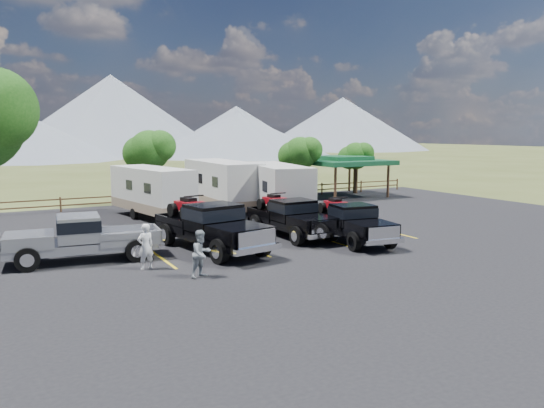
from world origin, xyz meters
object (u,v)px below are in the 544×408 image
person_a (146,246)px  trailer_left (152,192)px  rig_left (210,225)px  trailer_center (222,186)px  person_b (201,254)px  rig_right (350,221)px  rig_center (290,216)px  trailer_right (275,190)px  pavilion (343,161)px  pickup_silver (83,237)px

person_a → trailer_left: bearing=-118.2°
rig_left → trailer_center: bearing=54.0°
rig_left → trailer_center: (4.64, 9.57, 0.62)m
person_b → person_a: bearing=103.1°
rig_left → rig_right: rig_left is taller
rig_right → person_b: (-8.40, -2.62, -0.09)m
rig_center → trailer_center: bearing=88.5°
person_b → trailer_right: bearing=27.9°
rig_center → person_b: (-6.53, -4.97, -0.13)m
trailer_center → trailer_right: size_ratio=1.02×
rig_right → trailer_left: 12.63m
rig_right → trailer_center: 11.07m
person_b → trailer_center: bearing=42.2°
pavilion → trailer_center: trailer_center is taller
rig_center → trailer_left: size_ratio=0.70×
rig_left → person_a: 3.84m
person_b → rig_left: bearing=42.2°
pavilion → rig_left: 21.40m
pickup_silver → rig_right: bearing=87.1°
person_a → person_b: person_a is taller
rig_left → trailer_center: trailer_center is taller
person_a → person_b: 2.49m
trailer_center → person_a: size_ratio=5.44×
pavilion → pickup_silver: (-21.83, -12.80, -1.79)m
trailer_right → person_a: size_ratio=5.33×
rig_left → rig_center: rig_left is taller
pavilion → trailer_center: size_ratio=0.66×
rig_left → rig_right: size_ratio=1.17×
rig_right → trailer_left: trailer_left is taller
person_a → trailer_center: bearing=-136.1°
trailer_left → person_a: 12.03m
trailer_center → person_a: (-7.97, -11.47, -0.85)m
rig_right → pickup_silver: (-11.66, 1.84, 0.02)m
pavilion → trailer_left: pavilion is taller
rig_right → trailer_left: (-6.33, 10.91, 0.63)m
rig_center → trailer_center: 8.56m
trailer_center → trailer_right: (1.87, -3.51, -0.04)m
rig_center → pickup_silver: bearing=-178.3°
trailer_left → person_b: bearing=-109.0°
rig_right → pickup_silver: rig_right is taller
pavilion → rig_right: (-10.17, -14.64, -1.81)m
pavilion → person_b: bearing=-137.1°
pickup_silver → pavilion: bearing=126.4°
pavilion → person_b: size_ratio=3.67×
pavilion → pickup_silver: size_ratio=0.99×
rig_right → trailer_center: size_ratio=0.64×
rig_right → trailer_center: (-1.86, 10.89, 0.77)m
trailer_left → person_b: trailer_left is taller
trailer_center → pickup_silver: (-9.80, -9.05, -0.75)m
rig_right → rig_left: bearing=176.6°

